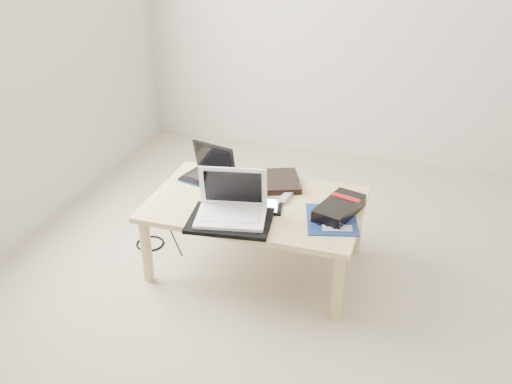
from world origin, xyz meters
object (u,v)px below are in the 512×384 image
(coffee_table, at_px, (256,210))
(gpu_box, at_px, (339,208))
(netbook, at_px, (209,172))
(white_laptop, at_px, (232,206))

(coffee_table, xyz_separation_m, gpu_box, (0.44, 0.00, 0.08))
(netbook, height_order, gpu_box, netbook)
(coffee_table, distance_m, white_laptop, 0.24)
(coffee_table, relative_size, white_laptop, 2.94)
(coffee_table, height_order, gpu_box, gpu_box)
(netbook, bearing_deg, coffee_table, -28.61)
(gpu_box, bearing_deg, netbook, 166.90)
(white_laptop, xyz_separation_m, gpu_box, (0.50, 0.20, -0.04))
(coffee_table, height_order, netbook, netbook)
(netbook, height_order, white_laptop, white_laptop)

